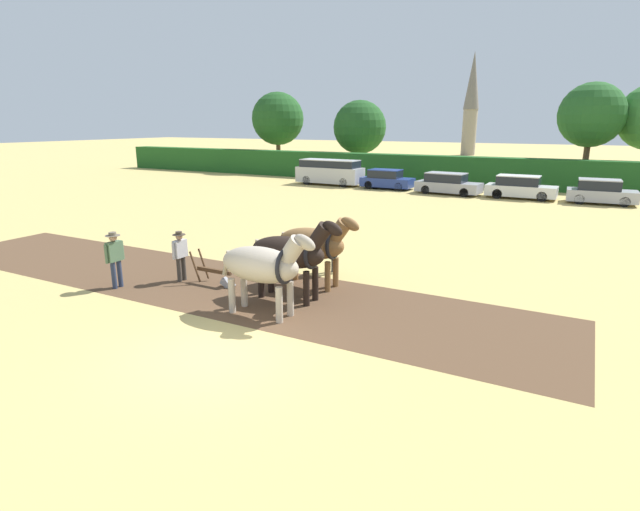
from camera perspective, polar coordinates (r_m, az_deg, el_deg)
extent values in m
plane|color=tan|center=(11.32, -11.59, -10.87)|extent=(240.00, 240.00, 0.00)
cube|color=brown|center=(16.27, -13.72, -2.90)|extent=(22.21, 4.59, 0.01)
cube|color=#1E511E|center=(41.08, 18.97, 8.97)|extent=(75.03, 1.54, 2.29)
cylinder|color=brown|center=(52.40, -4.77, 11.67)|extent=(0.44, 0.44, 3.79)
sphere|color=#1E4C1E|center=(52.32, -4.85, 15.32)|extent=(5.22, 5.22, 5.22)
cylinder|color=#423323|center=(48.56, 4.49, 10.99)|extent=(0.44, 0.44, 3.07)
sphere|color=#1E4C1E|center=(48.45, 4.57, 14.41)|extent=(4.94, 4.94, 4.94)
cylinder|color=brown|center=(44.23, 28.07, 9.59)|extent=(0.44, 0.44, 4.10)
sphere|color=#235623|center=(44.14, 28.62, 13.93)|extent=(4.81, 4.81, 4.81)
cylinder|color=gray|center=(81.08, 16.67, 13.31)|extent=(2.10, 2.10, 6.74)
cone|color=slate|center=(81.29, 17.09, 18.59)|extent=(2.31, 2.31, 8.24)
ellipsoid|color=#B2A38E|center=(12.88, -6.90, -1.04)|extent=(2.27, 0.98, 0.93)
cylinder|color=#B2A38E|center=(12.98, -3.42, -4.92)|extent=(0.18, 0.18, 0.94)
cylinder|color=#B2A38E|center=(12.55, -4.69, -5.65)|extent=(0.18, 0.18, 0.94)
cylinder|color=#B2A38E|center=(13.76, -8.67, -3.90)|extent=(0.18, 0.18, 0.94)
cylinder|color=#B2A38E|center=(13.36, -10.04, -4.54)|extent=(0.18, 0.18, 0.94)
cylinder|color=#B2A38E|center=(12.25, -3.26, 0.48)|extent=(0.78, 0.44, 0.85)
ellipsoid|color=#B2A38E|center=(12.00, -1.74, 1.50)|extent=(0.68, 0.26, 0.54)
cube|color=gray|center=(12.11, -2.60, 1.29)|extent=(0.38, 0.08, 0.51)
cylinder|color=gray|center=(13.53, -10.63, -0.84)|extent=(0.30, 0.12, 0.71)
torus|color=black|center=(12.44, -3.90, -1.19)|extent=(0.11, 0.94, 0.94)
ellipsoid|color=black|center=(13.96, -3.75, 0.39)|extent=(2.30, 0.93, 0.88)
cylinder|color=black|center=(14.06, -0.55, -3.22)|extent=(0.18, 0.18, 0.98)
cylinder|color=black|center=(13.64, -1.57, -3.81)|extent=(0.18, 0.18, 0.98)
cylinder|color=black|center=(14.79, -5.65, -2.36)|extent=(0.18, 0.18, 0.98)
cylinder|color=black|center=(14.40, -6.76, -2.88)|extent=(0.18, 0.18, 0.98)
cylinder|color=black|center=(13.36, -0.22, 2.00)|extent=(0.82, 0.42, 0.93)
ellipsoid|color=black|center=(13.10, 1.46, 3.11)|extent=(0.68, 0.26, 0.54)
cube|color=gray|center=(13.23, 0.52, 2.70)|extent=(0.43, 0.08, 0.58)
cylinder|color=gray|center=(14.57, -7.41, 0.54)|extent=(0.30, 0.12, 0.71)
torus|color=black|center=(13.55, -0.86, 0.27)|extent=(0.11, 0.90, 0.90)
ellipsoid|color=brown|center=(15.10, -1.07, 1.39)|extent=(2.21, 1.00, 0.94)
cylinder|color=brown|center=(15.24, 1.81, -1.90)|extent=(0.18, 0.18, 0.91)
cylinder|color=brown|center=(14.77, 0.87, -2.44)|extent=(0.18, 0.18, 0.91)
cylinder|color=brown|center=(15.89, -2.84, -1.19)|extent=(0.18, 0.18, 0.91)
cylinder|color=brown|center=(15.45, -3.87, -1.69)|extent=(0.18, 0.18, 0.91)
cylinder|color=brown|center=(14.57, 2.15, 2.75)|extent=(0.77, 0.45, 0.83)
ellipsoid|color=brown|center=(14.37, 3.48, 3.62)|extent=(0.68, 0.26, 0.54)
cube|color=gray|center=(14.46, 2.74, 3.46)|extent=(0.37, 0.08, 0.50)
cylinder|color=gray|center=(15.64, -4.42, 1.46)|extent=(0.30, 0.12, 0.71)
torus|color=black|center=(14.73, 1.56, 1.34)|extent=(0.11, 0.95, 0.95)
cube|color=#4C331E|center=(15.73, -12.03, -1.71)|extent=(1.29, 0.11, 0.12)
cube|color=#939399|center=(15.52, -10.49, -3.22)|extent=(0.48, 0.20, 0.39)
cylinder|color=#4C331E|center=(16.21, -13.17, -0.91)|extent=(0.40, 0.06, 0.96)
cylinder|color=#4C331E|center=(15.93, -14.10, -1.26)|extent=(0.40, 0.06, 0.96)
cylinder|color=#38332D|center=(16.45, -15.31, -1.40)|extent=(0.14, 0.14, 0.78)
cylinder|color=#38332D|center=(16.32, -15.81, -1.58)|extent=(0.14, 0.14, 0.78)
cube|color=#B7B7BC|center=(16.22, -15.72, 0.76)|extent=(0.21, 0.46, 0.55)
sphere|color=tan|center=(16.13, -15.81, 2.09)|extent=(0.21, 0.21, 0.21)
cylinder|color=#B7B7BC|center=(16.41, -15.05, 0.88)|extent=(0.09, 0.09, 0.52)
cylinder|color=#B7B7BC|center=(16.04, -16.39, 0.47)|extent=(0.09, 0.09, 0.52)
cylinder|color=#42382D|center=(16.12, -15.83, 2.31)|extent=(0.40, 0.40, 0.02)
cylinder|color=#42382D|center=(16.11, -15.84, 2.48)|extent=(0.20, 0.20, 0.10)
cylinder|color=#4C4C4C|center=(16.75, 1.54, -0.57)|extent=(0.14, 0.14, 0.78)
cylinder|color=#4C4C4C|center=(16.56, 1.74, -0.75)|extent=(0.14, 0.14, 0.78)
cube|color=silver|center=(16.48, 1.65, 1.58)|extent=(0.46, 0.47, 0.55)
sphere|color=tan|center=(16.40, 1.66, 2.90)|extent=(0.21, 0.21, 0.21)
cylinder|color=silver|center=(16.74, 1.38, 1.71)|extent=(0.09, 0.09, 0.52)
cylinder|color=silver|center=(16.23, 1.93, 1.28)|extent=(0.09, 0.09, 0.52)
cylinder|color=#42382D|center=(16.38, 1.67, 3.12)|extent=(0.40, 0.40, 0.02)
cylinder|color=#42382D|center=(16.37, 1.67, 3.29)|extent=(0.20, 0.20, 0.10)
cylinder|color=#28334C|center=(16.40, -21.91, -1.91)|extent=(0.14, 0.14, 0.84)
cylinder|color=#28334C|center=(16.26, -22.50, -2.10)|extent=(0.14, 0.14, 0.84)
cube|color=#4C6B4C|center=(16.15, -22.45, 0.44)|extent=(0.21, 0.49, 0.60)
sphere|color=tan|center=(16.06, -22.60, 1.89)|extent=(0.23, 0.23, 0.23)
cylinder|color=#4C6B4C|center=(16.33, -21.66, 0.59)|extent=(0.09, 0.09, 0.56)
cylinder|color=#4C6B4C|center=(15.98, -23.25, 0.13)|extent=(0.09, 0.09, 0.56)
cylinder|color=#665B4C|center=(16.04, -22.63, 2.13)|extent=(0.43, 0.43, 0.02)
cylinder|color=#665B4C|center=(16.03, -22.64, 2.30)|extent=(0.22, 0.22, 0.10)
cube|color=#BCBCC1|center=(40.50, 1.12, 9.20)|extent=(5.40, 1.99, 1.21)
cube|color=black|center=(40.42, 1.13, 10.44)|extent=(4.75, 1.79, 0.54)
cube|color=#BCBCC1|center=(40.39, 1.13, 10.86)|extent=(4.75, 1.79, 0.06)
cylinder|color=black|center=(40.53, 3.78, 8.55)|extent=(0.72, 0.23, 0.72)
cylinder|color=black|center=(39.05, 2.70, 8.32)|extent=(0.72, 0.23, 0.72)
cylinder|color=black|center=(42.07, -0.35, 8.82)|extent=(0.72, 0.23, 0.72)
cylinder|color=black|center=(40.64, -1.53, 8.59)|extent=(0.72, 0.23, 0.72)
cube|color=navy|center=(38.43, 7.70, 8.31)|extent=(3.87, 1.80, 0.67)
cube|color=black|center=(38.43, 7.46, 9.23)|extent=(2.33, 1.60, 0.55)
cube|color=navy|center=(38.40, 7.48, 9.69)|extent=(2.33, 1.60, 0.06)
cylinder|color=black|center=(38.76, 9.77, 7.99)|extent=(0.61, 0.23, 0.61)
cylinder|color=black|center=(37.32, 8.98, 7.76)|extent=(0.61, 0.23, 0.61)
cylinder|color=black|center=(39.60, 6.48, 8.26)|extent=(0.61, 0.23, 0.61)
cylinder|color=black|center=(38.19, 5.58, 8.04)|extent=(0.61, 0.23, 0.61)
cube|color=#9E9EA8|center=(36.33, 14.47, 7.60)|extent=(4.56, 2.11, 0.68)
cube|color=black|center=(36.33, 14.20, 8.61)|extent=(2.78, 1.78, 0.57)
cube|color=#9E9EA8|center=(36.30, 14.23, 9.11)|extent=(2.78, 1.78, 0.06)
cylinder|color=black|center=(36.65, 16.87, 7.17)|extent=(0.62, 0.27, 0.61)
cylinder|color=black|center=(35.23, 16.15, 6.93)|extent=(0.62, 0.27, 0.61)
cylinder|color=black|center=(37.52, 12.84, 7.61)|extent=(0.62, 0.27, 0.61)
cylinder|color=black|center=(36.12, 11.98, 7.38)|extent=(0.62, 0.27, 0.61)
cube|color=silver|center=(35.66, 21.99, 6.89)|extent=(4.40, 1.77, 0.70)
cube|color=black|center=(35.61, 21.74, 7.94)|extent=(2.65, 1.58, 0.58)
cube|color=silver|center=(35.58, 21.79, 8.45)|extent=(2.65, 1.58, 0.06)
cylinder|color=black|center=(36.29, 24.24, 6.46)|extent=(0.64, 0.23, 0.64)
cylinder|color=black|center=(34.81, 24.01, 6.17)|extent=(0.64, 0.23, 0.64)
cylinder|color=black|center=(36.60, 20.00, 6.93)|extent=(0.64, 0.23, 0.64)
cylinder|color=black|center=(35.14, 19.59, 6.67)|extent=(0.64, 0.23, 0.64)
cube|color=#A8A8B2|center=(35.44, 29.48, 5.99)|extent=(3.96, 1.93, 0.70)
cube|color=black|center=(35.36, 29.30, 7.05)|extent=(2.40, 1.69, 0.59)
cube|color=#A8A8B2|center=(35.33, 29.36, 7.56)|extent=(2.40, 1.69, 0.06)
cylinder|color=black|center=(36.34, 31.28, 5.59)|extent=(0.62, 0.24, 0.61)
cylinder|color=black|center=(34.79, 31.47, 5.24)|extent=(0.62, 0.24, 0.61)
cylinder|color=black|center=(36.20, 27.47, 6.05)|extent=(0.62, 0.24, 0.61)
cylinder|color=black|center=(34.64, 27.50, 5.72)|extent=(0.62, 0.24, 0.61)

